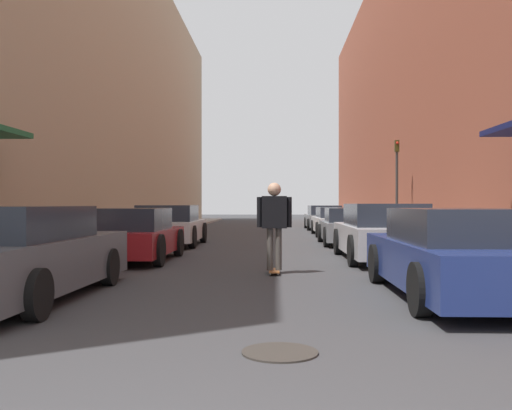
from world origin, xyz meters
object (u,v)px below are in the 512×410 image
object	(u,v)px
parked_car_right_1	(382,233)
skateboarder	(274,218)
parked_car_right_0	(453,254)
traffic_light	(397,177)
parked_car_right_2	(351,227)
parked_car_left_0	(17,255)
parked_car_left_2	(169,226)
parked_car_left_1	(129,235)
manhole_cover	(280,352)
parked_car_right_3	(336,222)
parked_car_right_4	(324,218)

from	to	relation	value
parked_car_right_1	skateboarder	xyz separation A→B (m)	(-2.60, -2.75, 0.43)
parked_car_right_0	traffic_light	world-z (taller)	traffic_light
parked_car_right_2	skateboarder	bearing A→B (deg)	-107.61
parked_car_right_1	skateboarder	distance (m)	3.81
parked_car_left_0	parked_car_left_2	size ratio (longest dim) A/B	1.13
parked_car_left_1	manhole_cover	bearing A→B (deg)	-66.87
manhole_cover	skateboarder	bearing A→B (deg)	90.63
traffic_light	parked_car_right_3	bearing A→B (deg)	133.04
parked_car_right_0	parked_car_right_3	size ratio (longest dim) A/B	1.04
parked_car_left_0	parked_car_left_2	distance (m)	10.64
parked_car_left_1	traffic_light	size ratio (longest dim) A/B	1.09
parked_car_left_2	manhole_cover	size ratio (longest dim) A/B	5.97
parked_car_left_1	parked_car_left_2	bearing A→B (deg)	90.10
skateboarder	parked_car_right_0	bearing A→B (deg)	-46.47
parked_car_right_0	skateboarder	distance (m)	3.79
parked_car_right_0	skateboarder	size ratio (longest dim) A/B	2.71
parked_car_right_2	manhole_cover	xyz separation A→B (m)	(-2.49, -13.92, -0.59)
parked_car_right_3	manhole_cover	bearing A→B (deg)	-97.47
parked_car_left_2	parked_car_right_2	size ratio (longest dim) A/B	1.06
parked_car_right_4	manhole_cover	distance (m)	25.39
parked_car_left_2	traffic_light	world-z (taller)	traffic_light
parked_car_left_0	parked_car_right_1	world-z (taller)	parked_car_right_1
parked_car_left_1	parked_car_right_2	size ratio (longest dim) A/B	1.02
parked_car_left_2	parked_car_right_0	bearing A→B (deg)	-59.31
parked_car_right_0	parked_car_right_3	world-z (taller)	parked_car_right_0
parked_car_left_2	skateboarder	distance (m)	8.25
parked_car_left_1	parked_car_right_1	bearing A→B (deg)	3.68
parked_car_right_2	parked_car_right_3	bearing A→B (deg)	89.47
parked_car_left_0	parked_car_right_1	xyz separation A→B (m)	(6.21, 5.92, 0.02)
parked_car_left_2	parked_car_right_2	xyz separation A→B (m)	(6.02, 0.58, -0.05)
parked_car_left_0	parked_car_right_2	xyz separation A→B (m)	(6.16, 11.21, -0.05)
parked_car_right_2	parked_car_right_1	bearing A→B (deg)	-89.53
parked_car_left_2	parked_car_right_3	distance (m)	8.54
parked_car_left_1	skateboarder	world-z (taller)	skateboarder
parked_car_right_4	parked_car_right_3	bearing A→B (deg)	-89.93
parked_car_right_0	skateboarder	bearing A→B (deg)	133.53
parked_car_right_2	parked_car_left_0	bearing A→B (deg)	-118.80
parked_car_right_2	parked_car_right_4	bearing A→B (deg)	89.78
parked_car_left_1	parked_car_right_4	xyz separation A→B (m)	(6.05, 17.03, -0.00)
parked_car_right_2	traffic_light	distance (m)	4.24
parked_car_right_1	parked_car_right_2	world-z (taller)	parked_car_right_1
manhole_cover	traffic_light	world-z (taller)	traffic_light
parked_car_left_0	parked_car_right_1	bearing A→B (deg)	43.62
parked_car_left_2	parked_car_right_0	distance (m)	11.86
parked_car_left_0	manhole_cover	size ratio (longest dim) A/B	6.73
parked_car_right_2	parked_car_right_4	distance (m)	11.34
parked_car_left_2	skateboarder	size ratio (longest dim) A/B	2.36
parked_car_left_1	parked_car_right_0	world-z (taller)	parked_car_right_0
traffic_light	parked_car_left_2	bearing A→B (deg)	-155.46
parked_car_left_0	parked_car_right_3	size ratio (longest dim) A/B	1.02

